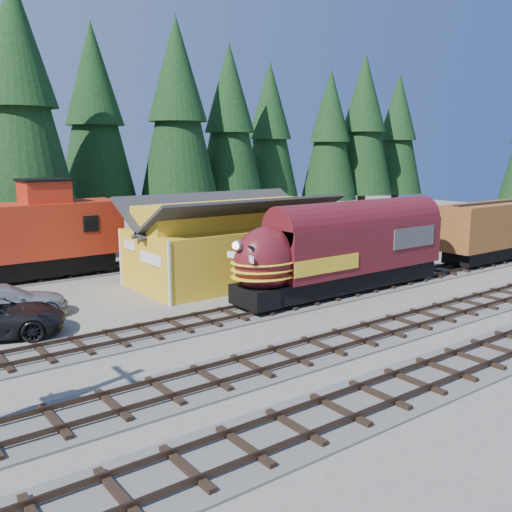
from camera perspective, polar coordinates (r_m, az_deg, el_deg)
ground at (r=27.74m, az=10.18°, el=-6.28°), size 120.00×120.00×0.00m
track_siding at (r=37.69m, az=16.10°, el=-1.97°), size 68.00×3.20×0.33m
track_main_south at (r=34.55m, az=24.07°, el=-3.60°), size 68.00×3.20×0.33m
track_spur at (r=38.02m, az=-21.54°, el=-2.19°), size 32.00×3.20×0.33m
depot at (r=34.90m, az=-2.38°, el=2.31°), size 12.80×7.00×5.30m
conifer_backdrop at (r=49.89m, az=-5.29°, el=13.02°), size 78.75×21.74×17.34m
locomotive at (r=31.71m, az=8.19°, el=0.20°), size 14.39×2.86×3.91m
boxcar at (r=45.07m, az=23.45°, el=2.60°), size 12.59×2.70×3.96m
caboose at (r=37.57m, az=-21.69°, el=1.95°), size 11.12×3.22×5.78m
pickup_truck_b at (r=29.62m, az=-23.94°, el=-4.26°), size 6.07×2.97×1.70m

